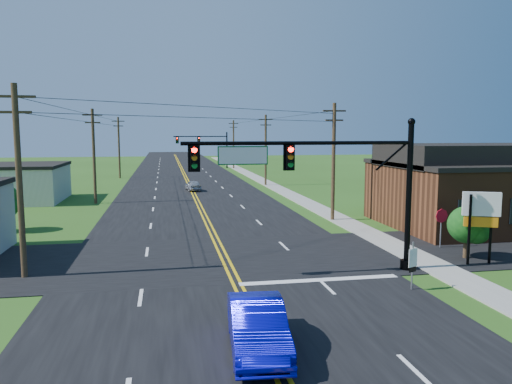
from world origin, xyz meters
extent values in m
plane|color=#274A15|center=(0.00, 0.00, 0.00)|extent=(260.00, 260.00, 0.00)
cube|color=black|center=(0.00, 50.00, 0.02)|extent=(16.00, 220.00, 0.04)
cube|color=black|center=(0.00, 12.00, 0.02)|extent=(70.00, 10.00, 0.04)
cube|color=gray|center=(10.50, 40.00, 0.04)|extent=(2.00, 160.00, 0.08)
cylinder|color=black|center=(8.80, 8.00, 3.60)|extent=(0.28, 0.28, 7.20)
cylinder|color=black|center=(8.80, 8.00, 0.25)|extent=(0.60, 0.60, 0.50)
sphere|color=black|center=(8.80, 8.00, 7.30)|extent=(0.36, 0.36, 0.36)
cylinder|color=black|center=(3.30, 8.00, 6.30)|extent=(11.00, 0.18, 0.18)
cube|color=#05571D|center=(0.60, 8.00, 5.75)|extent=(2.30, 0.06, 0.85)
cylinder|color=black|center=(8.80, 80.00, 3.60)|extent=(0.28, 0.28, 7.20)
cylinder|color=black|center=(8.80, 80.00, 0.25)|extent=(0.60, 0.60, 0.50)
sphere|color=black|center=(8.80, 80.00, 7.30)|extent=(0.36, 0.36, 0.36)
cylinder|color=black|center=(3.80, 80.00, 6.00)|extent=(10.00, 0.18, 0.18)
cube|color=#05571D|center=(0.60, 80.00, 5.45)|extent=(2.30, 0.06, 0.85)
cube|color=#5C301A|center=(20.00, 18.00, 2.20)|extent=(14.00, 11.00, 4.40)
cube|color=black|center=(20.00, 18.00, 4.55)|extent=(14.20, 11.20, 0.30)
cylinder|color=#362818|center=(-9.50, 10.00, 4.50)|extent=(0.28, 0.28, 9.00)
cube|color=#362818|center=(-9.50, 10.00, 8.40)|extent=(1.80, 0.12, 0.12)
cube|color=#362818|center=(-9.50, 10.00, 7.70)|extent=(1.40, 0.12, 0.12)
cylinder|color=#362818|center=(-9.50, 35.00, 4.50)|extent=(0.28, 0.28, 9.00)
cube|color=#362818|center=(-9.50, 35.00, 8.40)|extent=(1.80, 0.12, 0.12)
cube|color=#362818|center=(-9.50, 35.00, 7.70)|extent=(1.40, 0.12, 0.12)
cylinder|color=#362818|center=(-9.50, 62.00, 4.50)|extent=(0.28, 0.28, 9.00)
cube|color=#362818|center=(-9.50, 62.00, 8.40)|extent=(1.80, 0.12, 0.12)
cube|color=#362818|center=(-9.50, 62.00, 7.70)|extent=(1.40, 0.12, 0.12)
cylinder|color=#362818|center=(9.80, 22.00, 4.50)|extent=(0.28, 0.28, 9.00)
cube|color=#362818|center=(9.80, 22.00, 8.40)|extent=(1.80, 0.12, 0.12)
cube|color=#362818|center=(9.80, 22.00, 7.70)|extent=(1.40, 0.12, 0.12)
cylinder|color=#362818|center=(9.80, 48.00, 4.50)|extent=(0.28, 0.28, 9.00)
cube|color=#362818|center=(9.80, 48.00, 8.40)|extent=(1.80, 0.12, 0.12)
cube|color=#362818|center=(9.80, 48.00, 7.70)|extent=(1.40, 0.12, 0.12)
cylinder|color=#362818|center=(9.80, 78.00, 4.50)|extent=(0.28, 0.28, 9.00)
cube|color=#362818|center=(9.80, 78.00, 8.40)|extent=(1.80, 0.12, 0.12)
cube|color=#362818|center=(9.80, 78.00, 7.70)|extent=(1.40, 0.12, 0.12)
cylinder|color=#362818|center=(16.00, 26.00, 0.92)|extent=(0.24, 0.24, 1.85)
sphere|color=#0F4113|center=(16.00, 26.00, 2.60)|extent=(3.00, 3.00, 3.00)
cylinder|color=#362818|center=(13.00, 9.50, 0.66)|extent=(0.24, 0.24, 1.32)
sphere|color=#0F4113|center=(13.00, 9.50, 1.86)|extent=(2.00, 2.00, 2.00)
cylinder|color=#362818|center=(-14.00, 22.00, 0.77)|extent=(0.24, 0.24, 1.54)
sphere|color=#0F4113|center=(-14.00, 22.00, 2.17)|extent=(2.40, 2.40, 2.40)
imported|color=#0808B5|center=(-0.18, 0.22, 0.79)|extent=(2.03, 4.88, 1.57)
imported|color=#A6A7AB|center=(0.28, 43.57, 0.60)|extent=(1.92, 3.70, 1.20)
cylinder|color=slate|center=(7.50, 4.97, 1.07)|extent=(0.09, 0.09, 2.13)
cube|color=white|center=(7.50, 4.94, 1.70)|extent=(0.50, 0.25, 0.29)
cube|color=white|center=(7.50, 4.94, 1.31)|extent=(0.50, 0.25, 0.53)
cube|color=black|center=(7.50, 4.94, 0.92)|extent=(0.41, 0.21, 0.21)
cylinder|color=slate|center=(13.00, 12.00, 1.10)|extent=(0.08, 0.08, 2.19)
cylinder|color=#B50A1B|center=(13.00, 11.97, 1.93)|extent=(0.83, 0.15, 0.83)
cylinder|color=black|center=(12.34, 8.26, 1.84)|extent=(0.19, 0.19, 3.67)
cylinder|color=black|center=(13.56, 8.26, 1.84)|extent=(0.19, 0.19, 3.67)
cube|color=silver|center=(12.95, 8.26, 3.16)|extent=(1.79, 0.94, 1.22)
cube|color=#CC720C|center=(12.95, 8.26, 2.24)|extent=(1.59, 0.84, 0.51)
camera|label=1|loc=(-2.90, -14.39, 6.80)|focal=35.00mm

